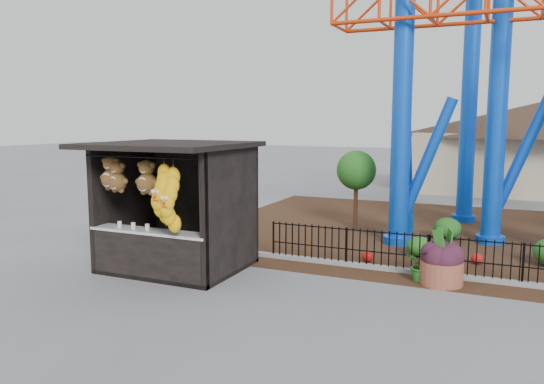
% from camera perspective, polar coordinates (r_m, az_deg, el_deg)
% --- Properties ---
extents(ground, '(120.00, 120.00, 0.00)m').
position_cam_1_polar(ground, '(11.13, -0.49, -11.39)').
color(ground, slate).
rests_on(ground, ground).
extents(mulch_bed, '(18.00, 12.00, 0.02)m').
position_cam_1_polar(mulch_bed, '(17.94, 22.45, -4.55)').
color(mulch_bed, '#331E11').
rests_on(mulch_bed, ground).
extents(curb, '(18.00, 0.18, 0.12)m').
position_cam_1_polar(curb, '(13.07, 21.74, -8.76)').
color(curb, gray).
rests_on(curb, ground).
extents(prize_booth, '(3.50, 3.40, 3.12)m').
position_cam_1_polar(prize_booth, '(12.97, -10.92, -1.78)').
color(prize_booth, black).
rests_on(prize_booth, ground).
extents(picket_fence, '(12.20, 0.06, 1.00)m').
position_cam_1_polar(picket_fence, '(12.96, 25.84, -7.11)').
color(picket_fence, black).
rests_on(picket_fence, ground).
extents(terracotta_planter, '(1.10, 1.10, 0.55)m').
position_cam_1_polar(terracotta_planter, '(12.53, 17.74, -8.26)').
color(terracotta_planter, brown).
rests_on(terracotta_planter, ground).
extents(planter_foliage, '(0.70, 0.70, 0.64)m').
position_cam_1_polar(planter_foliage, '(12.38, 17.85, -5.62)').
color(planter_foliage, '#331423').
rests_on(planter_foliage, terracotta_planter).
extents(potted_plant, '(0.91, 0.87, 0.80)m').
position_cam_1_polar(potted_plant, '(12.54, 15.91, -7.57)').
color(potted_plant, '#1D5B1A').
rests_on(potted_plant, ground).
extents(landscaping, '(7.51, 4.18, 0.70)m').
position_cam_1_polar(landscaping, '(15.60, 25.72, -5.36)').
color(landscaping, '#205819').
rests_on(landscaping, mulch_bed).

